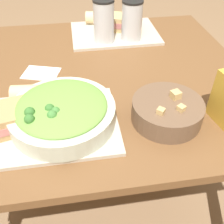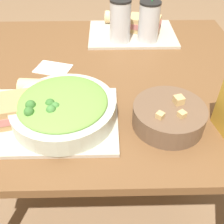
{
  "view_description": "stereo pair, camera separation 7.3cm",
  "coord_description": "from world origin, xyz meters",
  "px_view_note": "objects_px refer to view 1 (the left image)",
  "views": [
    {
      "loc": [
        -0.05,
        -0.82,
        1.27
      ],
      "look_at": [
        0.03,
        -0.28,
        0.79
      ],
      "focal_mm": 42.0,
      "sensor_mm": 36.0,
      "label": 1
    },
    {
      "loc": [
        0.02,
        -0.83,
        1.27
      ],
      "look_at": [
        0.03,
        -0.28,
        0.79
      ],
      "focal_mm": 42.0,
      "sensor_mm": 36.0,
      "label": 2
    }
  ],
  "objects_px": {
    "baguette_far": "(97,18)",
    "drink_cup_dark": "(104,22)",
    "soup_bowl": "(167,110)",
    "napkin_folded": "(41,73)",
    "sandwich_near": "(4,120)",
    "salad_bowl": "(62,112)",
    "baguette_near": "(34,94)",
    "drink_cup_red": "(132,22)",
    "sandwich_far": "(126,23)"
  },
  "relations": [
    {
      "from": "baguette_near",
      "to": "drink_cup_red",
      "type": "bearing_deg",
      "value": -39.92
    },
    {
      "from": "salad_bowl",
      "to": "soup_bowl",
      "type": "bearing_deg",
      "value": -4.19
    },
    {
      "from": "drink_cup_dark",
      "to": "drink_cup_red",
      "type": "height_order",
      "value": "drink_cup_dark"
    },
    {
      "from": "baguette_far",
      "to": "soup_bowl",
      "type": "bearing_deg",
      "value": -158.77
    },
    {
      "from": "drink_cup_dark",
      "to": "sandwich_far",
      "type": "bearing_deg",
      "value": 41.82
    },
    {
      "from": "salad_bowl",
      "to": "baguette_far",
      "type": "relative_size",
      "value": 2.68
    },
    {
      "from": "salad_bowl",
      "to": "drink_cup_dark",
      "type": "xyz_separation_m",
      "value": [
        0.18,
        0.49,
        0.04
      ]
    },
    {
      "from": "baguette_near",
      "to": "soup_bowl",
      "type": "bearing_deg",
      "value": -103.45
    },
    {
      "from": "sandwich_near",
      "to": "baguette_near",
      "type": "height_order",
      "value": "sandwich_near"
    },
    {
      "from": "drink_cup_dark",
      "to": "drink_cup_red",
      "type": "xyz_separation_m",
      "value": [
        0.12,
        0.0,
        -0.0
      ]
    },
    {
      "from": "baguette_near",
      "to": "drink_cup_dark",
      "type": "bearing_deg",
      "value": -29.64
    },
    {
      "from": "sandwich_near",
      "to": "drink_cup_red",
      "type": "relative_size",
      "value": 0.63
    },
    {
      "from": "baguette_near",
      "to": "napkin_folded",
      "type": "distance_m",
      "value": 0.18
    },
    {
      "from": "soup_bowl",
      "to": "drink_cup_red",
      "type": "height_order",
      "value": "drink_cup_red"
    },
    {
      "from": "sandwich_far",
      "to": "baguette_far",
      "type": "relative_size",
      "value": 1.52
    },
    {
      "from": "baguette_far",
      "to": "salad_bowl",
      "type": "bearing_deg",
      "value": 177.0
    },
    {
      "from": "sandwich_far",
      "to": "baguette_far",
      "type": "bearing_deg",
      "value": 162.16
    },
    {
      "from": "sandwich_near",
      "to": "baguette_far",
      "type": "height_order",
      "value": "sandwich_near"
    },
    {
      "from": "salad_bowl",
      "to": "napkin_folded",
      "type": "height_order",
      "value": "salad_bowl"
    },
    {
      "from": "baguette_near",
      "to": "sandwich_near",
      "type": "bearing_deg",
      "value": 152.85
    },
    {
      "from": "sandwich_far",
      "to": "napkin_folded",
      "type": "xyz_separation_m",
      "value": [
        -0.38,
        -0.31,
        -0.04
      ]
    },
    {
      "from": "salad_bowl",
      "to": "sandwich_far",
      "type": "distance_m",
      "value": 0.67
    },
    {
      "from": "sandwich_near",
      "to": "drink_cup_dark",
      "type": "relative_size",
      "value": 0.61
    },
    {
      "from": "salad_bowl",
      "to": "drink_cup_red",
      "type": "distance_m",
      "value": 0.58
    },
    {
      "from": "sandwich_near",
      "to": "drink_cup_red",
      "type": "distance_m",
      "value": 0.68
    },
    {
      "from": "sandwich_near",
      "to": "napkin_folded",
      "type": "relative_size",
      "value": 1.04
    },
    {
      "from": "sandwich_far",
      "to": "drink_cup_dark",
      "type": "relative_size",
      "value": 0.66
    },
    {
      "from": "salad_bowl",
      "to": "drink_cup_red",
      "type": "xyz_separation_m",
      "value": [
        0.3,
        0.49,
        0.04
      ]
    },
    {
      "from": "drink_cup_red",
      "to": "salad_bowl",
      "type": "bearing_deg",
      "value": -121.5
    },
    {
      "from": "salad_bowl",
      "to": "baguette_near",
      "type": "height_order",
      "value": "salad_bowl"
    },
    {
      "from": "baguette_far",
      "to": "napkin_folded",
      "type": "height_order",
      "value": "baguette_far"
    },
    {
      "from": "baguette_near",
      "to": "drink_cup_dark",
      "type": "height_order",
      "value": "drink_cup_dark"
    },
    {
      "from": "soup_bowl",
      "to": "sandwich_far",
      "type": "xyz_separation_m",
      "value": [
        0.0,
        0.62,
        0.01
      ]
    },
    {
      "from": "baguette_far",
      "to": "drink_cup_red",
      "type": "distance_m",
      "value": 0.24
    },
    {
      "from": "salad_bowl",
      "to": "sandwich_near",
      "type": "relative_size",
      "value": 1.92
    },
    {
      "from": "sandwich_near",
      "to": "baguette_near",
      "type": "relative_size",
      "value": 1.16
    },
    {
      "from": "napkin_folded",
      "to": "sandwich_near",
      "type": "bearing_deg",
      "value": -105.07
    },
    {
      "from": "soup_bowl",
      "to": "baguette_near",
      "type": "distance_m",
      "value": 0.41
    },
    {
      "from": "soup_bowl",
      "to": "sandwich_near",
      "type": "relative_size",
      "value": 1.32
    },
    {
      "from": "drink_cup_dark",
      "to": "drink_cup_red",
      "type": "relative_size",
      "value": 1.04
    },
    {
      "from": "napkin_folded",
      "to": "drink_cup_red",
      "type": "bearing_deg",
      "value": 28.24
    },
    {
      "from": "soup_bowl",
      "to": "napkin_folded",
      "type": "height_order",
      "value": "soup_bowl"
    },
    {
      "from": "drink_cup_red",
      "to": "napkin_folded",
      "type": "xyz_separation_m",
      "value": [
        -0.38,
        -0.2,
        -0.09
      ]
    },
    {
      "from": "sandwich_near",
      "to": "salad_bowl",
      "type": "bearing_deg",
      "value": -12.52
    },
    {
      "from": "drink_cup_red",
      "to": "napkin_folded",
      "type": "bearing_deg",
      "value": -151.76
    },
    {
      "from": "drink_cup_red",
      "to": "sandwich_far",
      "type": "bearing_deg",
      "value": 91.49
    },
    {
      "from": "sandwich_near",
      "to": "napkin_folded",
      "type": "xyz_separation_m",
      "value": [
        0.08,
        0.29,
        -0.04
      ]
    },
    {
      "from": "salad_bowl",
      "to": "soup_bowl",
      "type": "height_order",
      "value": "salad_bowl"
    },
    {
      "from": "baguette_far",
      "to": "drink_cup_dark",
      "type": "relative_size",
      "value": 0.43
    },
    {
      "from": "napkin_folded",
      "to": "sandwich_far",
      "type": "bearing_deg",
      "value": 39.2
    }
  ]
}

